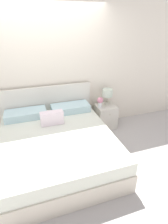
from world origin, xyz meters
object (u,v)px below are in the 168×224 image
at_px(bed, 56,144).
at_px(flower_vase, 100,101).
at_px(table_lamp, 107,94).
at_px(nightstand, 105,116).

relative_size(bed, flower_vase, 8.80).
xyz_separation_m(table_lamp, flower_vase, (-0.20, -0.08, -0.12)).
bearing_deg(table_lamp, bed, -149.12).
height_order(bed, nightstand, bed).
distance_m(table_lamp, flower_vase, 0.25).
height_order(bed, table_lamp, bed).
xyz_separation_m(nightstand, flower_vase, (-0.16, -0.02, 0.40)).
distance_m(bed, nightstand, 1.44).
bearing_deg(bed, flower_vase, 32.22).
xyz_separation_m(bed, nightstand, (1.26, 0.71, -0.03)).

